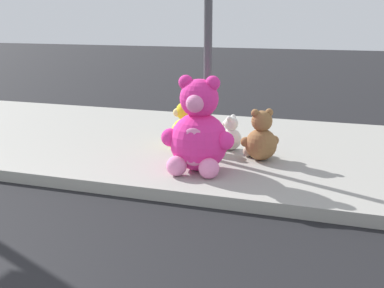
% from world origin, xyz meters
% --- Properties ---
extents(sidewalk, '(28.00, 4.40, 0.15)m').
position_xyz_m(sidewalk, '(0.00, 5.20, 0.07)').
color(sidewalk, '#9E9B93').
rests_on(sidewalk, ground_plane).
extents(sign_pole, '(0.56, 0.11, 3.20)m').
position_xyz_m(sign_pole, '(1.00, 4.40, 1.85)').
color(sign_pole, '#4C4C51').
rests_on(sign_pole, sidewalk).
extents(plush_pink_large, '(0.93, 0.82, 1.21)m').
position_xyz_m(plush_pink_large, '(1.06, 3.81, 0.63)').
color(plush_pink_large, '#F22D93').
rests_on(plush_pink_large, sidewalk).
extents(plush_white, '(0.36, 0.39, 0.52)m').
position_xyz_m(plush_white, '(1.18, 4.93, 0.36)').
color(plush_white, white).
rests_on(plush_white, sidewalk).
extents(plush_yellow, '(0.51, 0.51, 0.71)m').
position_xyz_m(plush_yellow, '(0.49, 4.87, 0.43)').
color(plush_yellow, yellow).
rests_on(plush_yellow, sidewalk).
extents(plush_brown, '(0.49, 0.51, 0.71)m').
position_xyz_m(plush_brown, '(1.71, 4.57, 0.43)').
color(plush_brown, olive).
rests_on(plush_brown, sidewalk).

